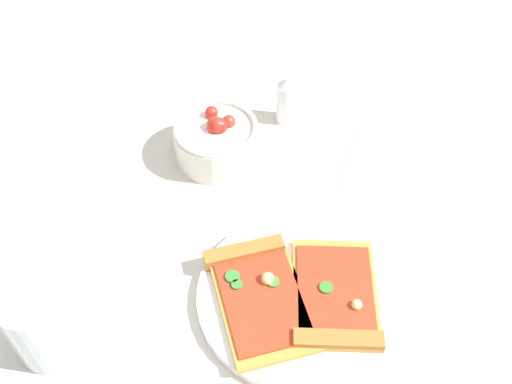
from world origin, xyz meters
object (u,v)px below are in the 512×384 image
(pizza_slice_far, at_px, (336,300))
(paper_napkin, at_px, (389,167))
(soda_glass, at_px, (43,320))
(pizza_slice_near, at_px, (256,290))
(plate, at_px, (295,296))
(pepper_shaker, at_px, (287,100))
(salad_bowl, at_px, (217,139))

(pizza_slice_far, xyz_separation_m, paper_napkin, (0.04, 0.25, -0.02))
(soda_glass, bearing_deg, pizza_slice_far, 21.96)
(soda_glass, bearing_deg, pizza_slice_near, 28.15)
(plate, xyz_separation_m, pepper_shaker, (-0.08, 0.31, 0.03))
(soda_glass, relative_size, paper_napkin, 0.85)
(pizza_slice_near, xyz_separation_m, paper_napkin, (0.13, 0.26, -0.02))
(plate, height_order, pepper_shaker, pepper_shaker)
(paper_napkin, bearing_deg, soda_glass, -132.63)
(plate, distance_m, pizza_slice_near, 0.05)
(pizza_slice_near, bearing_deg, pepper_shaker, 96.10)
(plate, bearing_deg, pizza_slice_far, -1.29)
(plate, relative_size, salad_bowl, 1.93)
(pizza_slice_near, distance_m, pizza_slice_far, 0.09)
(pizza_slice_near, relative_size, pepper_shaker, 2.31)
(salad_bowl, distance_m, paper_napkin, 0.25)
(pizza_slice_far, height_order, pepper_shaker, pepper_shaker)
(pizza_slice_near, bearing_deg, plate, 14.00)
(pizza_slice_far, relative_size, soda_glass, 1.55)
(plate, distance_m, salad_bowl, 0.27)
(pizza_slice_far, relative_size, salad_bowl, 1.34)
(plate, bearing_deg, pepper_shaker, 104.53)
(pizza_slice_far, distance_m, pepper_shaker, 0.34)
(soda_glass, bearing_deg, pepper_shaker, 68.26)
(pizza_slice_near, bearing_deg, salad_bowl, 117.44)
(pizza_slice_near, xyz_separation_m, pepper_shaker, (-0.03, 0.32, 0.02))
(pizza_slice_near, distance_m, soda_glass, 0.24)
(plate, height_order, soda_glass, soda_glass)
(pizza_slice_near, relative_size, paper_napkin, 1.48)
(pizza_slice_near, relative_size, pizza_slice_far, 1.12)
(pizza_slice_far, distance_m, paper_napkin, 0.25)
(paper_napkin, height_order, pepper_shaker, pepper_shaker)
(pizza_slice_far, relative_size, pepper_shaker, 2.06)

